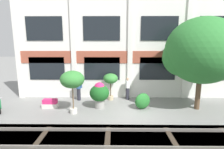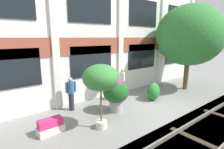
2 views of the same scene
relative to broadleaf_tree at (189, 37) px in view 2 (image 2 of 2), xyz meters
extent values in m
plane|color=gray|center=(-4.12, -0.78, -3.58)|extent=(80.00, 80.00, 0.00)
cube|color=silver|center=(-4.12, 2.52, 0.15)|extent=(16.54, 0.50, 7.46)
cube|color=#9E4C38|center=(-4.12, 2.25, -0.48)|extent=(16.54, 0.06, 0.90)
cube|color=silver|center=(-8.26, 2.21, 0.15)|extent=(0.36, 0.16, 7.46)
cube|color=silver|center=(-4.12, 2.21, 0.15)|extent=(0.36, 0.16, 7.46)
cube|color=silver|center=(0.01, 2.21, 0.15)|extent=(0.36, 0.16, 7.46)
cube|color=silver|center=(4.15, 2.21, 0.15)|extent=(0.36, 0.16, 7.46)
cube|color=black|center=(-10.33, 2.24, -1.33)|extent=(2.65, 0.04, 1.70)
cube|color=black|center=(-6.19, 2.24, -1.33)|extent=(2.65, 0.04, 1.70)
cube|color=black|center=(-2.06, 2.24, -1.33)|extent=(2.65, 0.04, 1.70)
cube|color=black|center=(2.08, 2.24, -1.33)|extent=(2.65, 0.04, 1.70)
cube|color=black|center=(-6.19, 2.24, 1.57)|extent=(2.65, 0.04, 1.70)
cube|color=black|center=(-2.06, 2.24, 1.57)|extent=(2.65, 0.04, 1.70)
cube|color=black|center=(2.08, 2.24, 1.57)|extent=(2.65, 0.04, 1.70)
cube|color=#5B5449|center=(-4.12, -3.62, -3.72)|extent=(24.54, 2.80, 0.28)
cube|color=slate|center=(-4.12, -2.90, -3.50)|extent=(24.54, 0.07, 0.15)
cube|color=#382D23|center=(-5.56, -3.62, -3.56)|extent=(0.24, 2.10, 0.03)
cylinder|color=brown|center=(0.00, 0.00, -2.28)|extent=(0.31, 0.31, 2.59)
ellipsoid|color=#2D7A33|center=(0.00, 0.00, 0.11)|extent=(4.36, 4.36, 3.99)
sphere|color=#2D7A33|center=(-1.09, 0.20, -0.29)|extent=(2.40, 2.40, 2.40)
sphere|color=#2D7A33|center=(1.09, -0.20, -0.29)|extent=(2.40, 2.40, 2.40)
cylinder|color=gray|center=(-6.22, 0.11, -3.31)|extent=(0.64, 0.64, 0.54)
ellipsoid|color=#19561E|center=(-6.22, 0.11, -2.58)|extent=(1.25, 1.25, 1.07)
sphere|color=#DB2866|center=(-6.22, 0.11, -2.23)|extent=(0.69, 0.69, 0.69)
cube|color=beige|center=(-9.44, 0.10, -3.43)|extent=(1.02, 0.54, 0.29)
cube|color=#DB2866|center=(-9.44, 0.10, -3.15)|extent=(0.88, 0.41, 0.28)
cylinder|color=beige|center=(-7.71, -0.78, -3.43)|extent=(0.44, 0.44, 0.30)
cylinder|color=brown|center=(-7.71, -0.78, -2.49)|extent=(0.07, 0.07, 1.57)
ellipsoid|color=#388438|center=(-7.71, -0.78, -1.50)|extent=(1.40, 1.40, 1.02)
cylinder|color=tan|center=(-5.54, 1.72, -3.43)|extent=(0.42, 0.42, 0.30)
cylinder|color=brown|center=(-5.54, 1.72, -2.70)|extent=(0.07, 0.07, 1.16)
ellipsoid|color=#388438|center=(-5.54, 1.72, -1.97)|extent=(1.06, 1.06, 0.72)
cylinder|color=#282833|center=(-4.29, 1.82, -3.14)|extent=(0.26, 0.26, 0.88)
cylinder|color=silver|center=(-4.29, 1.82, -2.43)|extent=(0.34, 0.34, 0.55)
sphere|color=tan|center=(-4.29, 1.82, -2.04)|extent=(0.22, 0.22, 0.22)
cylinder|color=silver|center=(-4.36, 1.61, -2.40)|extent=(0.09, 0.09, 0.49)
cylinder|color=silver|center=(-4.22, 2.03, -2.40)|extent=(0.09, 0.09, 0.49)
cylinder|color=#282833|center=(-7.86, 1.59, -3.14)|extent=(0.26, 0.26, 0.88)
cylinder|color=#33598C|center=(-7.86, 1.59, -2.42)|extent=(0.34, 0.34, 0.57)
sphere|color=tan|center=(-7.86, 1.59, -2.02)|extent=(0.22, 0.22, 0.22)
cylinder|color=#33598C|center=(-8.07, 1.63, -2.39)|extent=(0.09, 0.09, 0.51)
cylinder|color=#33598C|center=(-7.64, 1.56, -2.39)|extent=(0.09, 0.09, 0.51)
ellipsoid|color=#236B28|center=(-3.47, 0.01, -3.08)|extent=(1.28, 1.15, 1.00)
camera|label=1|loc=(-5.29, -10.63, 0.65)|focal=28.00mm
camera|label=2|loc=(-11.36, -6.07, -0.02)|focal=28.00mm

